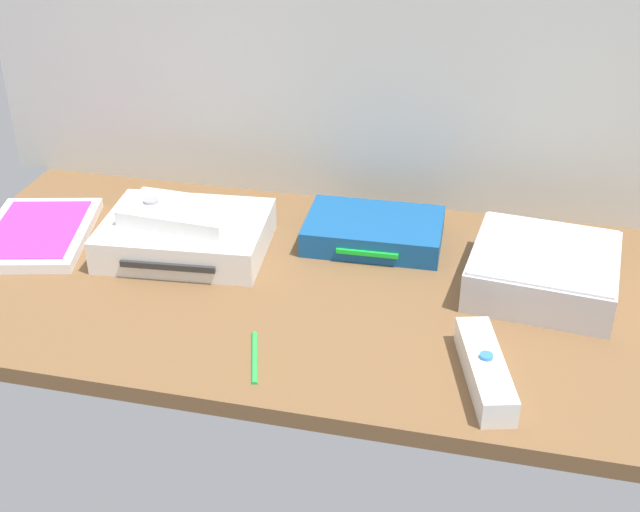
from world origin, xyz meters
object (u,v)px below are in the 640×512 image
remote_classic_pad (180,213)px  game_case (37,233)px  network_router (374,231)px  game_console (186,235)px  mini_computer (543,270)px  stylus_pen (254,356)px  remote_wand (485,369)px

remote_classic_pad → game_case: bearing=-171.7°
network_router → remote_classic_pad: size_ratio=1.23×
game_console → game_case: size_ratio=1.03×
mini_computer → stylus_pen: size_ratio=2.08×
remote_wand → game_console: bearing=139.3°
mini_computer → game_case: bearing=-178.0°
mini_computer → network_router: 23.02cm
game_console → mini_computer: mini_computer is taller
game_console → network_router: 24.86cm
game_case → remote_classic_pad: bearing=-9.4°
remote_classic_pad → network_router: bearing=21.5°
game_console → stylus_pen: size_ratio=2.48×
network_router → game_case: bearing=-170.1°
game_console → remote_classic_pad: bearing=-175.9°
game_console → network_router: bearing=12.9°
remote_wand → stylus_pen: 24.34cm
network_router → stylus_pen: 29.51cm
game_case → network_router: 45.46cm
game_console → remote_classic_pad: 3.26cm
game_case → network_router: size_ratio=1.18×
game_case → remote_classic_pad: size_ratio=1.46×
network_router → stylus_pen: (-8.01, -28.37, -1.35)cm
network_router → stylus_pen: bearing=-107.7°
mini_computer → stylus_pen: (-29.95, -21.45, -2.29)cm
game_console → stylus_pen: (15.64, -20.75, -1.85)cm
game_case → remote_wand: bearing=-29.8°
game_case → remote_wand: remote_wand is taller
game_console → network_router: size_ratio=1.21×
mini_computer → game_case: mini_computer is taller
mini_computer → network_router: mini_computer is taller
game_console → remote_wand: game_console is taller
mini_computer → remote_classic_pad: (-46.15, -0.79, 2.77)cm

